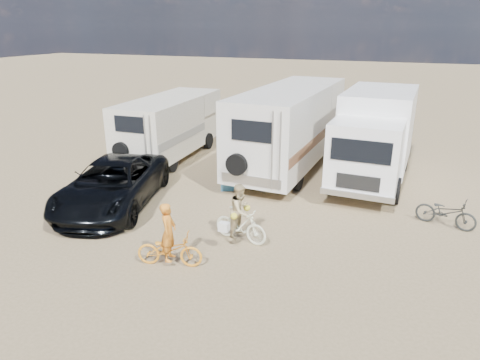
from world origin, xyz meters
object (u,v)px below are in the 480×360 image
at_px(bike_parked, 446,212).
at_px(cooler, 229,184).
at_px(rider_woman, 241,216).
at_px(dark_suv, 113,184).
at_px(crate, 264,187).
at_px(bike_woman, 241,225).
at_px(box_truck, 374,139).
at_px(rv_left, 170,128).
at_px(rv_main, 290,129).
at_px(bike_man, 170,250).
at_px(rider_man, 169,238).

bearing_deg(bike_parked, cooler, 101.52).
bearing_deg(cooler, rider_woman, -84.51).
height_order(dark_suv, crate, dark_suv).
relative_size(bike_woman, crate, 4.28).
relative_size(box_truck, crate, 16.98).
bearing_deg(rider_woman, crate, 19.33).
bearing_deg(bike_parked, rv_left, 88.63).
bearing_deg(cooler, crate, -6.61).
distance_m(bike_woman, cooler, 4.22).
height_order(rv_main, crate, rv_main).
xyz_separation_m(dark_suv, bike_man, (3.85, -2.80, -0.34)).
distance_m(rider_man, rider_woman, 2.30).
height_order(rv_left, box_truck, box_truck).
xyz_separation_m(rv_left, bike_man, (4.96, -8.72, -0.96)).
height_order(rider_woman, crate, rider_woman).
bearing_deg(rider_woman, box_truck, -13.48).
distance_m(box_truck, dark_suv, 10.01).
height_order(dark_suv, bike_man, dark_suv).
distance_m(rv_left, bike_man, 10.07).
relative_size(dark_suv, rider_man, 3.65).
bearing_deg(bike_man, dark_suv, 39.74).
height_order(bike_woman, rider_man, rider_man).
bearing_deg(rider_man, rider_woman, -46.35).
distance_m(box_truck, rider_man, 9.66).
xyz_separation_m(bike_woman, cooler, (-1.95, 3.74, -0.28)).
distance_m(bike_man, crate, 6.09).
bearing_deg(dark_suv, rv_main, 40.01).
height_order(box_truck, rider_woman, box_truck).
height_order(rv_main, rider_woman, rv_main).
relative_size(box_truck, rider_woman, 4.27).
xyz_separation_m(bike_woman, rider_woman, (0.00, 0.00, 0.28)).
xyz_separation_m(box_truck, bike_woman, (-3.01, -6.68, -1.26)).
xyz_separation_m(rv_main, box_truck, (3.57, -0.64, 0.03)).
relative_size(rv_main, bike_woman, 5.11).
xyz_separation_m(dark_suv, bike_woman, (5.07, -0.86, -0.29)).
relative_size(bike_man, rider_woman, 1.10).
height_order(rider_man, rider_woman, rider_woman).
bearing_deg(bike_man, cooler, -6.93).
relative_size(rv_left, box_truck, 0.98).
bearing_deg(rider_man, bike_woman, -46.35).
bearing_deg(rv_main, bike_man, -91.36).
bearing_deg(rv_left, bike_parked, -18.86).
height_order(rv_main, box_truck, box_truck).
bearing_deg(crate, bike_parked, -7.89).
bearing_deg(rider_woman, dark_suv, 91.16).
relative_size(dark_suv, bike_woman, 3.39).
relative_size(rider_woman, bike_parked, 0.88).
distance_m(bike_woman, bike_parked, 6.47).
distance_m(bike_woman, rider_woman, 0.28).
relative_size(rv_main, dark_suv, 1.51).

